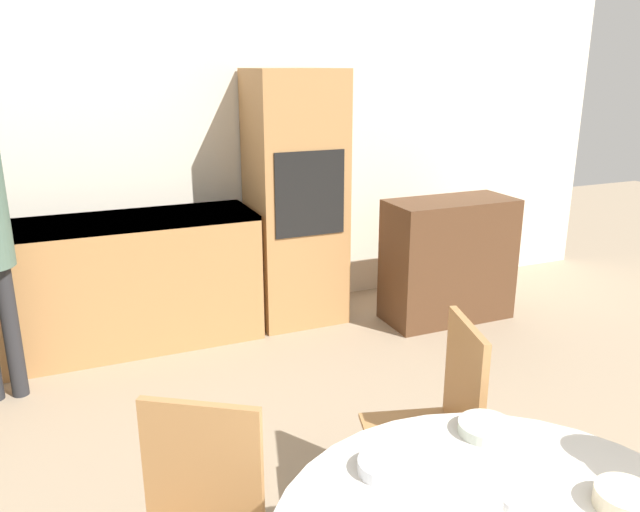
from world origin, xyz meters
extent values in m
cube|color=silver|center=(0.00, 5.02, 1.30)|extent=(7.12, 0.05, 2.60)
cube|color=#AD7A47|center=(-1.27, 4.68, 0.45)|extent=(2.88, 0.60, 0.91)
cube|color=black|center=(-1.27, 4.68, 0.89)|extent=(2.88, 0.60, 0.03)
cube|color=#AD7A47|center=(0.54, 4.69, 0.94)|extent=(0.65, 0.58, 1.87)
cube|color=black|center=(0.54, 4.39, 1.03)|extent=(0.52, 0.01, 0.60)
cube|color=#51331E|center=(1.60, 4.21, 0.47)|extent=(0.97, 0.45, 0.94)
cube|color=#AD7A47|center=(-0.78, 2.06, 0.70)|extent=(0.33, 0.23, 0.48)
cylinder|color=#AD7A47|center=(0.02, 2.48, 0.22)|extent=(0.04, 0.04, 0.44)
cylinder|color=#AD7A47|center=(0.33, 2.39, 0.22)|extent=(0.04, 0.04, 0.44)
cylinder|color=#AD7A47|center=(0.24, 2.08, 0.22)|extent=(0.04, 0.04, 0.44)
cube|color=#AD7A47|center=(0.13, 2.28, 0.45)|extent=(0.49, 0.49, 0.02)
cube|color=#AD7A47|center=(0.31, 2.23, 0.70)|extent=(0.13, 0.37, 0.48)
cylinder|color=#262628|center=(-1.43, 4.19, 0.41)|extent=(0.10, 0.10, 0.82)
cylinder|color=silver|center=(-0.27, 1.82, 0.74)|extent=(0.17, 0.17, 0.04)
cylinder|color=silver|center=(0.13, 1.87, 0.74)|extent=(0.18, 0.18, 0.04)
cylinder|color=beige|center=(0.26, 1.42, 0.75)|extent=(0.17, 0.17, 0.05)
cylinder|color=silver|center=(-0.10, 1.48, 0.80)|extent=(0.03, 0.03, 0.01)
camera|label=1|loc=(-1.08, 0.42, 1.89)|focal=35.00mm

